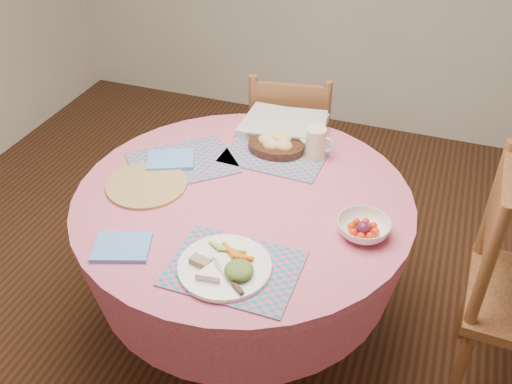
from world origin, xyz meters
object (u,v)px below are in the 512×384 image
(chair_back, at_px, (291,146))
(dining_table, at_px, (244,236))
(bread_bowl, at_px, (276,144))
(latte_mug, at_px, (316,143))
(dinner_plate, at_px, (226,267))
(fruit_bowl, at_px, (363,228))
(wicker_trivet, at_px, (147,185))

(chair_back, bearing_deg, dining_table, 84.88)
(bread_bowl, distance_m, latte_mug, 0.17)
(dinner_plate, distance_m, bread_bowl, 0.71)
(dinner_plate, bearing_deg, fruit_bowl, 41.13)
(dining_table, distance_m, dinner_plate, 0.45)
(dining_table, xyz_separation_m, dinner_plate, (0.09, -0.38, 0.22))
(bread_bowl, bearing_deg, latte_mug, 4.46)
(dining_table, distance_m, bread_bowl, 0.40)
(bread_bowl, distance_m, fruit_bowl, 0.58)
(bread_bowl, bearing_deg, dinner_plate, -84.33)
(dinner_plate, bearing_deg, chair_back, 97.03)
(dining_table, bearing_deg, dinner_plate, -76.87)
(dining_table, xyz_separation_m, fruit_bowl, (0.45, -0.07, 0.22))
(chair_back, height_order, bread_bowl, chair_back)
(dining_table, distance_m, wicker_trivet, 0.42)
(bread_bowl, bearing_deg, chair_back, 98.95)
(bread_bowl, xyz_separation_m, latte_mug, (0.16, 0.01, 0.03))
(wicker_trivet, height_order, dinner_plate, dinner_plate)
(dinner_plate, height_order, fruit_bowl, dinner_plate)
(chair_back, height_order, latte_mug, chair_back)
(wicker_trivet, distance_m, latte_mug, 0.68)
(wicker_trivet, height_order, bread_bowl, bread_bowl)
(latte_mug, distance_m, fruit_bowl, 0.49)
(latte_mug, relative_size, fruit_bowl, 0.60)
(dinner_plate, relative_size, bread_bowl, 1.27)
(dinner_plate, bearing_deg, latte_mug, 82.75)
(chair_back, xyz_separation_m, dinner_plate, (0.15, -1.21, 0.30))
(bread_bowl, relative_size, latte_mug, 1.86)
(dinner_plate, bearing_deg, wicker_trivet, 144.70)
(wicker_trivet, distance_m, fruit_bowl, 0.81)
(dining_table, height_order, chair_back, chair_back)
(fruit_bowl, bearing_deg, wicker_trivet, 179.95)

